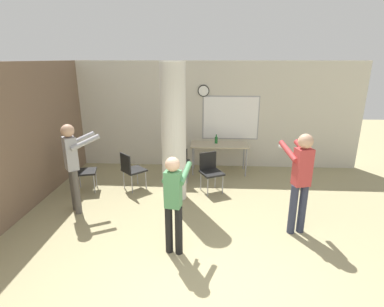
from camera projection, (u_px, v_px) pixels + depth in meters
ground_plane at (203, 307)px, 3.59m from camera, size 24.00×24.00×0.00m
wall_left_accent at (24, 138)px, 5.73m from camera, size 0.12×7.00×2.80m
wall_back at (208, 115)px, 7.98m from camera, size 8.00×0.15×2.80m
support_pillar at (174, 134)px, 6.01m from camera, size 0.50×0.50×2.80m
folding_table at (219, 146)px, 7.66m from camera, size 1.46×0.65×0.76m
bottle_on_table at (216, 140)px, 7.68m from camera, size 0.08×0.08×0.23m
chair_by_left_wall at (82, 169)px, 6.61m from camera, size 0.54×0.54×0.87m
chair_table_left at (180, 161)px, 7.11m from camera, size 0.45×0.45×0.87m
chair_table_front at (210, 169)px, 6.60m from camera, size 0.59×0.59×0.87m
chair_near_pillar at (131, 168)px, 6.66m from camera, size 0.62×0.62×0.87m
person_playing_side at (300, 176)px, 4.87m from camera, size 0.49×0.68×1.73m
person_playing_front at (174, 198)px, 4.36m from camera, size 0.42×0.63×1.54m
person_watching_back at (73, 162)px, 5.55m from camera, size 0.68×0.63×1.73m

